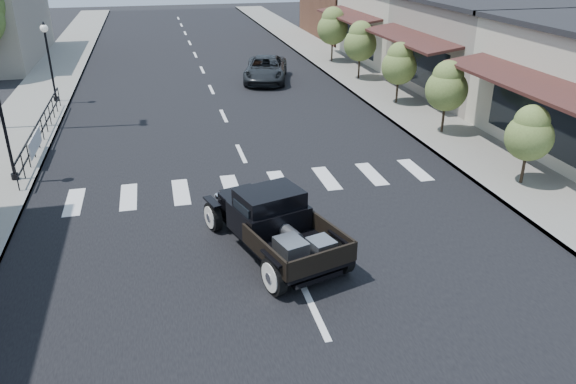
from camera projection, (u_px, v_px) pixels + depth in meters
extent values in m
plane|color=black|center=(283.00, 245.00, 14.66)|extent=(120.00, 120.00, 0.00)
cube|color=black|center=(216.00, 99.00, 27.95)|extent=(14.00, 80.00, 0.02)
cube|color=gray|center=(34.00, 109.00, 26.13)|extent=(3.00, 80.00, 0.15)
cube|color=gray|center=(376.00, 88.00, 29.72)|extent=(3.00, 80.00, 0.15)
cube|color=gray|center=(514.00, 48.00, 28.43)|extent=(10.00, 9.00, 4.50)
cube|color=#BAB29E|center=(432.00, 24.00, 36.41)|extent=(10.00, 9.00, 4.50)
imported|color=black|center=(266.00, 70.00, 31.22)|extent=(3.37, 5.20, 1.33)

